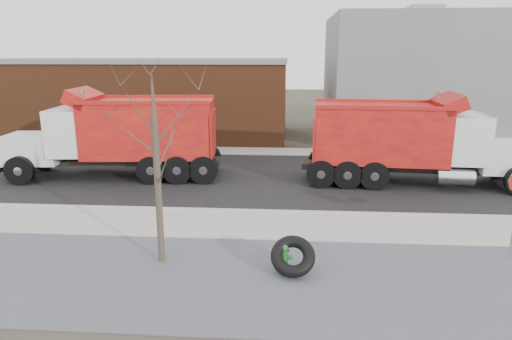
# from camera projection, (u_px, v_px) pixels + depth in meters

# --- Properties ---
(ground) EXTENTS (120.00, 120.00, 0.00)m
(ground) POSITION_uv_depth(u_px,v_px,m) (280.00, 229.00, 14.92)
(ground) COLOR #383328
(ground) RESTS_ON ground
(gravel_verge) EXTENTS (60.00, 5.00, 0.03)m
(gravel_verge) POSITION_uv_depth(u_px,v_px,m) (277.00, 280.00, 11.53)
(gravel_verge) COLOR slate
(gravel_verge) RESTS_ON ground
(sidewalk) EXTENTS (60.00, 2.50, 0.06)m
(sidewalk) POSITION_uv_depth(u_px,v_px,m) (280.00, 226.00, 15.15)
(sidewalk) COLOR #9E9B93
(sidewalk) RESTS_ON ground
(curb) EXTENTS (60.00, 0.15, 0.11)m
(curb) POSITION_uv_depth(u_px,v_px,m) (280.00, 212.00, 16.40)
(curb) COLOR #9E9B93
(curb) RESTS_ON ground
(road) EXTENTS (60.00, 9.40, 0.02)m
(road) POSITION_uv_depth(u_px,v_px,m) (282.00, 178.00, 21.00)
(road) COLOR black
(road) RESTS_ON ground
(far_sidewalk) EXTENTS (60.00, 2.00, 0.06)m
(far_sidewalk) POSITION_uv_depth(u_px,v_px,m) (284.00, 152.00, 26.51)
(far_sidewalk) COLOR #9E9B93
(far_sidewalk) RESTS_ON ground
(building_grey) EXTENTS (12.00, 10.00, 8.00)m
(building_grey) POSITION_uv_depth(u_px,v_px,m) (419.00, 78.00, 30.70)
(building_grey) COLOR gray
(building_grey) RESTS_ON ground
(building_brick) EXTENTS (20.20, 8.20, 5.30)m
(building_brick) POSITION_uv_depth(u_px,v_px,m) (140.00, 97.00, 31.37)
(building_brick) COLOR brown
(building_brick) RESTS_ON ground
(bare_tree) EXTENTS (3.20, 3.20, 5.20)m
(bare_tree) POSITION_uv_depth(u_px,v_px,m) (156.00, 144.00, 11.80)
(bare_tree) COLOR #382D23
(bare_tree) RESTS_ON ground
(fire_hydrant) EXTENTS (0.44, 0.43, 0.80)m
(fire_hydrant) POSITION_uv_depth(u_px,v_px,m) (284.00, 259.00, 11.95)
(fire_hydrant) COLOR #266024
(fire_hydrant) RESTS_ON ground
(truck_tire) EXTENTS (1.17, 1.09, 1.00)m
(truck_tire) POSITION_uv_depth(u_px,v_px,m) (293.00, 256.00, 11.75)
(truck_tire) COLOR black
(truck_tire) RESTS_ON ground
(dump_truck_red_a) EXTENTS (9.89, 3.29, 3.92)m
(dump_truck_red_a) POSITION_uv_depth(u_px,v_px,m) (410.00, 139.00, 19.64)
(dump_truck_red_a) COLOR black
(dump_truck_red_a) RESTS_ON ground
(dump_truck_red_b) EXTENTS (9.80, 3.54, 4.04)m
(dump_truck_red_b) POSITION_uv_depth(u_px,v_px,m) (121.00, 133.00, 20.70)
(dump_truck_red_b) COLOR black
(dump_truck_red_b) RESTS_ON ground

